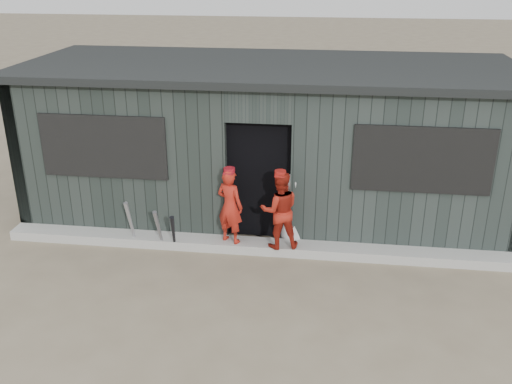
# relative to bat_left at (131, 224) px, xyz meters

# --- Properties ---
(ground) EXTENTS (80.00, 80.00, 0.00)m
(ground) POSITION_rel_bat_left_xyz_m (1.96, -1.69, -0.40)
(ground) COLOR #6F614C
(ground) RESTS_ON ground
(curb) EXTENTS (8.00, 0.36, 0.15)m
(curb) POSITION_rel_bat_left_xyz_m (1.96, 0.13, -0.33)
(curb) COLOR #A1A19B
(curb) RESTS_ON ground
(bat_left) EXTENTS (0.13, 0.26, 0.80)m
(bat_left) POSITION_rel_bat_left_xyz_m (0.00, 0.00, 0.00)
(bat_left) COLOR #9B9CA4
(bat_left) RESTS_ON ground
(bat_mid) EXTENTS (0.11, 0.29, 0.72)m
(bat_mid) POSITION_rel_bat_left_xyz_m (0.47, -0.07, -0.04)
(bat_mid) COLOR gray
(bat_mid) RESTS_ON ground
(bat_right) EXTENTS (0.13, 0.32, 0.67)m
(bat_right) POSITION_rel_bat_left_xyz_m (0.71, -0.10, -0.06)
(bat_right) COLOR black
(bat_right) RESTS_ON ground
(player_red_left) EXTENTS (0.51, 0.44, 1.19)m
(player_red_left) POSITION_rel_bat_left_xyz_m (1.56, 0.11, 0.34)
(player_red_left) COLOR #B42216
(player_red_left) RESTS_ON curb
(player_red_right) EXTENTS (0.68, 0.58, 1.21)m
(player_red_right) POSITION_rel_bat_left_xyz_m (2.32, 0.04, 0.35)
(player_red_right) COLOR #A12013
(player_red_right) RESTS_ON curb
(player_grey_back) EXTENTS (0.61, 0.41, 1.21)m
(player_grey_back) POSITION_rel_bat_left_xyz_m (2.53, 0.46, 0.20)
(player_grey_back) COLOR silver
(player_grey_back) RESTS_ON ground
(dugout) EXTENTS (8.30, 3.30, 2.62)m
(dugout) POSITION_rel_bat_left_xyz_m (1.96, 1.81, 0.89)
(dugout) COLOR black
(dugout) RESTS_ON ground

